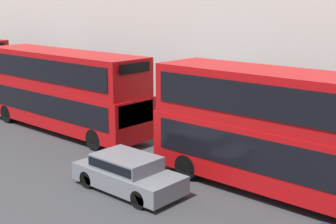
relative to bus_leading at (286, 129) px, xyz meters
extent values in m
cube|color=#B20C0F|center=(0.00, 0.01, -0.99)|extent=(2.55, 10.16, 2.16)
cube|color=#B20C0F|center=(0.00, 0.01, 1.03)|extent=(2.50, 9.95, 1.88)
cube|color=black|center=(0.00, 0.01, -0.73)|extent=(2.59, 9.35, 1.21)
cube|color=black|center=(0.00, 0.01, 1.12)|extent=(2.59, 9.35, 1.13)
cylinder|color=black|center=(-1.12, 3.48, -1.92)|extent=(0.30, 1.00, 1.00)
cylinder|color=black|center=(1.13, 3.48, -1.92)|extent=(0.30, 1.00, 1.00)
cube|color=#B20C0F|center=(0.00, 12.79, -1.05)|extent=(2.55, 10.87, 2.03)
cube|color=#B20C0F|center=(0.00, 12.79, 0.87)|extent=(2.50, 10.65, 1.82)
cube|color=black|center=(0.00, 12.79, -0.81)|extent=(2.59, 10.00, 1.14)
cube|color=black|center=(0.00, 12.79, 0.96)|extent=(2.59, 10.00, 1.09)
cube|color=black|center=(0.00, 7.39, -0.65)|extent=(2.17, 0.06, 1.01)
cube|color=black|center=(0.00, 7.39, 1.42)|extent=(1.78, 0.06, 0.44)
cylinder|color=black|center=(-1.12, 8.96, -1.92)|extent=(0.30, 1.00, 1.00)
cylinder|color=black|center=(1.13, 8.96, -1.92)|extent=(0.30, 1.00, 1.00)
cylinder|color=black|center=(-1.12, 16.63, -1.92)|extent=(0.30, 1.00, 1.00)
cylinder|color=black|center=(1.13, 16.63, -1.92)|extent=(0.30, 1.00, 1.00)
cylinder|color=black|center=(1.13, 21.58, -1.92)|extent=(0.30, 1.00, 1.00)
cube|color=slate|center=(-3.40, 4.34, -1.91)|extent=(1.83, 4.22, 0.65)
cube|color=slate|center=(-3.40, 4.44, -1.35)|extent=(1.61, 2.32, 0.49)
cube|color=black|center=(-3.40, 4.44, -1.32)|extent=(1.64, 2.21, 0.31)
cylinder|color=black|center=(-4.20, 2.99, -2.10)|extent=(0.22, 0.64, 0.64)
cylinder|color=black|center=(-2.60, 2.99, -2.10)|extent=(0.22, 0.64, 0.64)
cylinder|color=black|center=(-4.20, 5.69, -2.10)|extent=(0.22, 0.64, 0.64)
cylinder|color=black|center=(-2.60, 5.69, -2.10)|extent=(0.22, 0.64, 0.64)
cylinder|color=#26262D|center=(2.32, 6.63, -1.70)|extent=(0.36, 0.36, 1.42)
sphere|color=tan|center=(2.32, 6.63, -0.88)|extent=(0.22, 0.22, 0.22)
camera|label=1|loc=(-14.28, -7.27, 4.26)|focal=50.00mm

